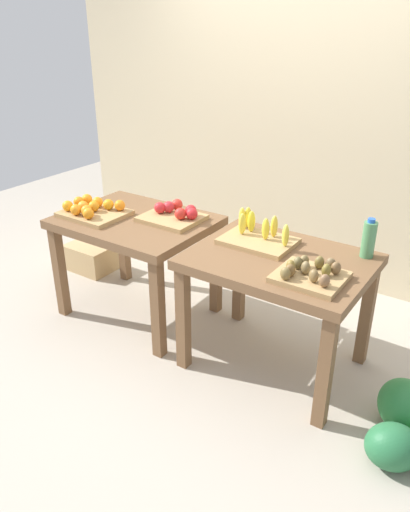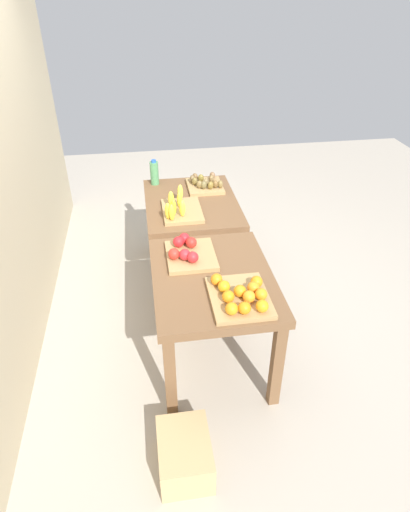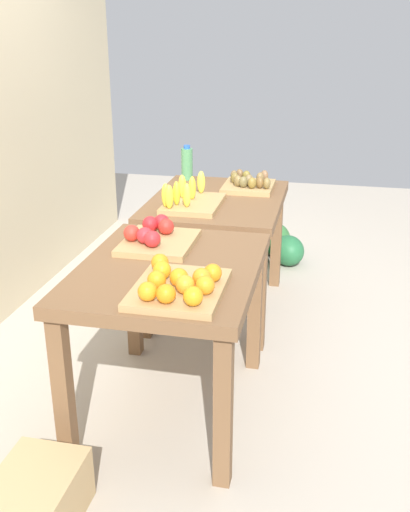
{
  "view_description": "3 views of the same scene",
  "coord_description": "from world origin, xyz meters",
  "px_view_note": "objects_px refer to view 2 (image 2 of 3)",
  "views": [
    {
      "loc": [
        1.67,
        -2.41,
        2.02
      ],
      "look_at": [
        0.01,
        0.04,
        0.6
      ],
      "focal_mm": 34.91,
      "sensor_mm": 36.0,
      "label": 1
    },
    {
      "loc": [
        -2.84,
        0.41,
        2.45
      ],
      "look_at": [
        -0.01,
        -0.03,
        0.55
      ],
      "focal_mm": 30.36,
      "sensor_mm": 36.0,
      "label": 2
    },
    {
      "loc": [
        -2.95,
        -0.69,
        1.79
      ],
      "look_at": [
        -0.01,
        -0.05,
        0.6
      ],
      "focal_mm": 41.87,
      "sensor_mm": 36.0,
      "label": 3
    }
  ],
  "objects_px": {
    "display_table_right": "(192,212)",
    "orange_bin": "(241,296)",
    "display_table_left": "(213,289)",
    "cardboard_produce_box": "(185,454)",
    "apple_bin": "(188,252)",
    "banana_crate": "(180,209)",
    "water_bottle": "(154,173)",
    "watermelon_pile": "(202,214)",
    "kiwi_bin": "(205,184)"
  },
  "relations": [
    {
      "from": "display_table_right",
      "to": "orange_bin",
      "type": "distance_m",
      "value": 1.42
    },
    {
      "from": "display_table_left",
      "to": "cardboard_produce_box",
      "type": "bearing_deg",
      "value": 160.17
    },
    {
      "from": "display_table_left",
      "to": "display_table_right",
      "type": "distance_m",
      "value": 1.12
    },
    {
      "from": "display_table_right",
      "to": "orange_bin",
      "type": "bearing_deg",
      "value": -175.02
    },
    {
      "from": "display_table_left",
      "to": "apple_bin",
      "type": "relative_size",
      "value": 2.55
    },
    {
      "from": "display_table_right",
      "to": "banana_crate",
      "type": "bearing_deg",
      "value": 150.19
    },
    {
      "from": "apple_bin",
      "to": "banana_crate",
      "type": "bearing_deg",
      "value": -1.04
    },
    {
      "from": "apple_bin",
      "to": "orange_bin",
      "type": "bearing_deg",
      "value": -154.28
    },
    {
      "from": "cardboard_produce_box",
      "to": "water_bottle",
      "type": "bearing_deg",
      "value": -0.18
    },
    {
      "from": "display_table_left",
      "to": "watermelon_pile",
      "type": "height_order",
      "value": "display_table_left"
    },
    {
      "from": "orange_bin",
      "to": "watermelon_pile",
      "type": "relative_size",
      "value": 0.65
    },
    {
      "from": "orange_bin",
      "to": "apple_bin",
      "type": "xyz_separation_m",
      "value": [
        0.53,
        0.26,
        -0.0
      ]
    },
    {
      "from": "banana_crate",
      "to": "cardboard_produce_box",
      "type": "bearing_deg",
      "value": 174.16
    },
    {
      "from": "orange_bin",
      "to": "kiwi_bin",
      "type": "relative_size",
      "value": 1.22
    },
    {
      "from": "display_table_right",
      "to": "water_bottle",
      "type": "distance_m",
      "value": 0.55
    },
    {
      "from": "apple_bin",
      "to": "watermelon_pile",
      "type": "distance_m",
      "value": 1.96
    },
    {
      "from": "orange_bin",
      "to": "kiwi_bin",
      "type": "height_order",
      "value": "orange_bin"
    },
    {
      "from": "banana_crate",
      "to": "kiwi_bin",
      "type": "xyz_separation_m",
      "value": [
        0.47,
        -0.28,
        -0.01
      ]
    },
    {
      "from": "orange_bin",
      "to": "banana_crate",
      "type": "relative_size",
      "value": 1.0
    },
    {
      "from": "kiwi_bin",
      "to": "banana_crate",
      "type": "bearing_deg",
      "value": 148.91
    },
    {
      "from": "display_table_left",
      "to": "watermelon_pile",
      "type": "relative_size",
      "value": 1.53
    },
    {
      "from": "display_table_left",
      "to": "kiwi_bin",
      "type": "distance_m",
      "value": 1.39
    },
    {
      "from": "display_table_right",
      "to": "water_bottle",
      "type": "relative_size",
      "value": 4.38
    },
    {
      "from": "water_bottle",
      "to": "cardboard_produce_box",
      "type": "relative_size",
      "value": 0.59
    },
    {
      "from": "apple_bin",
      "to": "kiwi_bin",
      "type": "relative_size",
      "value": 1.13
    },
    {
      "from": "orange_bin",
      "to": "watermelon_pile",
      "type": "xyz_separation_m",
      "value": [
        2.34,
        -0.11,
        -0.67
      ]
    },
    {
      "from": "banana_crate",
      "to": "water_bottle",
      "type": "height_order",
      "value": "water_bottle"
    },
    {
      "from": "banana_crate",
      "to": "display_table_left",
      "type": "bearing_deg",
      "value": -172.33
    },
    {
      "from": "display_table_right",
      "to": "apple_bin",
      "type": "bearing_deg",
      "value": 171.29
    },
    {
      "from": "watermelon_pile",
      "to": "cardboard_produce_box",
      "type": "xyz_separation_m",
      "value": [
        -2.88,
        0.54,
        -0.02
      ]
    },
    {
      "from": "cardboard_produce_box",
      "to": "kiwi_bin",
      "type": "bearing_deg",
      "value": -11.79
    },
    {
      "from": "display_table_right",
      "to": "banana_crate",
      "type": "xyz_separation_m",
      "value": [
        -0.21,
        0.12,
        0.15
      ]
    },
    {
      "from": "apple_bin",
      "to": "kiwi_bin",
      "type": "xyz_separation_m",
      "value": [
        1.13,
        -0.29,
        -0.0
      ]
    },
    {
      "from": "orange_bin",
      "to": "cardboard_produce_box",
      "type": "distance_m",
      "value": 0.97
    },
    {
      "from": "kiwi_bin",
      "to": "water_bottle",
      "type": "height_order",
      "value": "water_bottle"
    },
    {
      "from": "orange_bin",
      "to": "apple_bin",
      "type": "relative_size",
      "value": 1.08
    },
    {
      "from": "display_table_left",
      "to": "display_table_right",
      "type": "height_order",
      "value": "same"
    },
    {
      "from": "orange_bin",
      "to": "display_table_right",
      "type": "bearing_deg",
      "value": 4.98
    },
    {
      "from": "kiwi_bin",
      "to": "water_bottle",
      "type": "xyz_separation_m",
      "value": [
        0.16,
        0.45,
        0.08
      ]
    },
    {
      "from": "display_table_left",
      "to": "cardboard_produce_box",
      "type": "height_order",
      "value": "display_table_left"
    },
    {
      "from": "kiwi_bin",
      "to": "display_table_right",
      "type": "bearing_deg",
      "value": 147.88
    },
    {
      "from": "display_table_right",
      "to": "banana_crate",
      "type": "distance_m",
      "value": 0.29
    },
    {
      "from": "display_table_right",
      "to": "orange_bin",
      "type": "relative_size",
      "value": 2.36
    },
    {
      "from": "apple_bin",
      "to": "watermelon_pile",
      "type": "relative_size",
      "value": 0.6
    },
    {
      "from": "watermelon_pile",
      "to": "apple_bin",
      "type": "bearing_deg",
      "value": 168.4
    },
    {
      "from": "orange_bin",
      "to": "kiwi_bin",
      "type": "xyz_separation_m",
      "value": [
        1.66,
        -0.04,
        -0.01
      ]
    },
    {
      "from": "orange_bin",
      "to": "cardboard_produce_box",
      "type": "height_order",
      "value": "orange_bin"
    },
    {
      "from": "watermelon_pile",
      "to": "orange_bin",
      "type": "bearing_deg",
      "value": 177.23
    },
    {
      "from": "banana_crate",
      "to": "water_bottle",
      "type": "bearing_deg",
      "value": 15.17
    },
    {
      "from": "water_bottle",
      "to": "watermelon_pile",
      "type": "xyz_separation_m",
      "value": [
        0.51,
        -0.53,
        -0.74
      ]
    }
  ]
}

